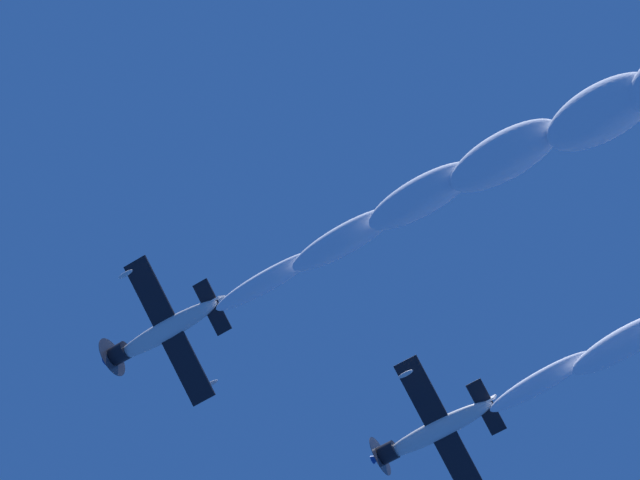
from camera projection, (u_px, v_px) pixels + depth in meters
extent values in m
ellipsoid|color=silver|center=(166.00, 330.00, 81.14)|extent=(7.57, 2.18, 2.61)
cylinder|color=black|center=(120.00, 353.00, 82.03)|extent=(1.26, 1.55, 1.62)
cone|color=#194CB2|center=(110.00, 358.00, 82.22)|extent=(0.90, 0.76, 0.82)
cylinder|color=#3F3F47|center=(112.00, 357.00, 82.17)|extent=(0.61, 3.20, 3.20)
cube|color=black|center=(169.00, 330.00, 80.92)|extent=(1.98, 9.25, 3.15)
ellipsoid|color=silver|center=(126.00, 274.00, 78.86)|extent=(1.06, 0.43, 0.50)
ellipsoid|color=silver|center=(211.00, 384.00, 82.98)|extent=(1.06, 0.43, 0.50)
cube|color=black|center=(212.00, 307.00, 80.34)|extent=(1.16, 3.36, 1.25)
cube|color=silver|center=(214.00, 301.00, 80.80)|extent=(1.45, 0.59, 1.41)
ellipsoid|color=#1E232D|center=(163.00, 328.00, 81.63)|extent=(1.83, 1.11, 1.18)
ellipsoid|color=silver|center=(438.00, 430.00, 81.55)|extent=(7.57, 2.03, 2.33)
cylinder|color=black|center=(388.00, 452.00, 82.32)|extent=(1.22, 1.50, 1.55)
cone|color=#194CB2|center=(378.00, 457.00, 82.48)|extent=(0.88, 0.73, 0.77)
cylinder|color=#3F3F47|center=(380.00, 456.00, 82.44)|extent=(0.51, 3.13, 3.13)
cube|color=black|center=(441.00, 430.00, 81.33)|extent=(1.99, 9.33, 2.66)
ellipsoid|color=silver|center=(406.00, 374.00, 79.45)|extent=(1.05, 0.40, 0.46)
cube|color=black|center=(486.00, 407.00, 80.86)|extent=(1.16, 3.38, 1.06)
cube|color=silver|center=(486.00, 401.00, 81.34)|extent=(1.41, 0.52, 1.38)
ellipsoid|color=#1E232D|center=(432.00, 427.00, 82.03)|extent=(1.81, 1.06, 1.10)
ellipsoid|color=white|center=(268.00, 280.00, 79.62)|extent=(7.18, 1.57, 2.17)
ellipsoid|color=white|center=(345.00, 239.00, 78.49)|extent=(7.26, 2.06, 2.65)
ellipsoid|color=white|center=(423.00, 196.00, 77.12)|extent=(7.35, 2.54, 3.13)
ellipsoid|color=white|center=(505.00, 155.00, 76.01)|extent=(7.43, 3.03, 3.61)
ellipsoid|color=white|center=(603.00, 112.00, 74.69)|extent=(7.52, 3.52, 4.10)
ellipsoid|color=white|center=(541.00, 381.00, 80.09)|extent=(7.18, 1.57, 2.17)
ellipsoid|color=white|center=(624.00, 343.00, 78.90)|extent=(7.26, 2.06, 2.65)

